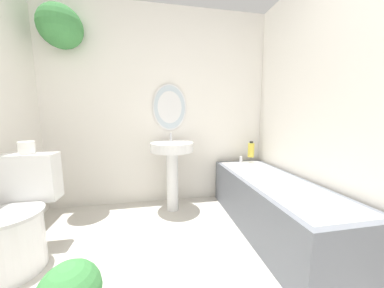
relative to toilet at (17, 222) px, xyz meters
name	(u,v)px	position (x,y,z in m)	size (l,w,h in m)	color
wall_back	(147,97)	(0.92, 0.93, 1.00)	(2.81, 0.42, 2.40)	silver
wall_right	(338,103)	(2.45, -0.20, 0.87)	(0.06, 2.38, 2.40)	silver
toilet	(17,222)	(0.00, 0.00, 0.00)	(0.42, 0.56, 0.80)	white
pedestal_sink	(172,159)	(1.19, 0.65, 0.28)	(0.49, 0.49, 0.90)	white
bathtub	(272,203)	(2.09, 0.07, -0.06)	(0.61, 1.63, 0.58)	slate
shampoo_bottle	(251,150)	(2.21, 0.73, 0.35)	(0.08, 0.08, 0.20)	gold
toilet_paper_roll	(27,148)	(0.00, 0.20, 0.52)	(0.11, 0.11, 0.10)	white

